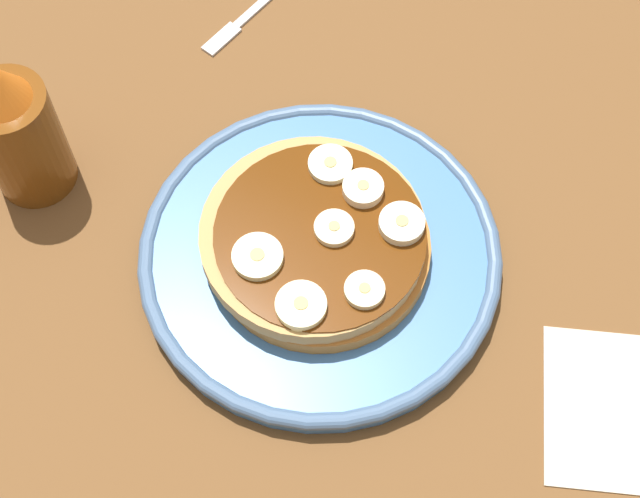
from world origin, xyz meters
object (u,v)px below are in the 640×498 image
Objects in this scene: banana_slice_1 at (330,165)px; banana_slice_4 at (301,306)px; plate at (320,256)px; pancake_stack at (317,238)px; banana_slice_2 at (402,224)px; banana_slice_3 at (258,257)px; napkin at (628,411)px; banana_slice_6 at (363,189)px; banana_slice_0 at (334,229)px; syrup_bottle at (18,131)px; fork at (253,9)px; banana_slice_5 at (364,290)px.

banana_slice_1 is 0.93× the size of banana_slice_4.
banana_slice_4 is at bearing 103.70° from plate.
banana_slice_2 reaches higher than pancake_stack.
plate is 8.17× the size of banana_slice_1.
banana_slice_2 is 0.91× the size of banana_slice_3.
banana_slice_3 is at bearing 5.97° from napkin.
banana_slice_3 is 8.77cm from banana_slice_6.
pancake_stack is at bearing 22.53° from banana_slice_0.
syrup_bottle is at bearing 2.47° from napkin.
banana_slice_2 and banana_slice_6 have the same top height.
banana_slice_4 is at bearing 155.97° from banana_slice_3.
banana_slice_2 is (-4.66, -2.93, 3.59)cm from plate.
banana_slice_6 is at bearing -89.11° from banana_slice_4.
banana_slice_3 is 0.27× the size of fork.
pancake_stack is 5.80cm from banana_slice_5.
banana_slice_0 reaches higher than plate.
banana_slice_3 is 1.02× the size of banana_slice_4.
banana_slice_1 is 0.28× the size of napkin.
banana_slice_4 is at bearing 106.21° from banana_slice_1.
banana_slice_6 is (-1.50, -4.06, 1.67)cm from pancake_stack.
banana_slice_2 is at bearing 142.19° from fork.
banana_slice_2 is at bearing -151.46° from pancake_stack.
syrup_bottle reaches higher than banana_slice_0.
banana_slice_1 is at bearing -60.96° from banana_slice_0.
banana_slice_4 is 23.56cm from syrup_bottle.
banana_slice_4 is 4.25cm from banana_slice_5.
plate is at bearing 32.14° from banana_slice_2.
pancake_stack is at bearing 69.65° from banana_slice_6.
banana_slice_0 is 24.25cm from fork.
plate is at bearing 148.34° from pancake_stack.
syrup_bottle is (22.81, 3.43, 1.19)cm from banana_slice_0.
syrup_bottle is at bearing 16.86° from banana_slice_6.
syrup_bottle is at bearing -6.37° from banana_slice_4.
fork is at bearing -60.49° from banana_slice_3.
fork is (19.91, -15.45, -4.41)cm from banana_slice_2.
plate is at bearing 41.78° from banana_slice_0.
pancake_stack is at bearing -172.17° from syrup_bottle.
fork is (12.41, -21.91, -4.31)cm from banana_slice_3.
banana_slice_6 is 0.22× the size of fork.
syrup_bottle is at bearing 21.16° from banana_slice_1.
banana_slice_0 is at bearing -138.22° from plate.
banana_slice_2 is 0.24× the size of fork.
plate is at bearing -76.30° from banana_slice_4.
syrup_bottle reaches higher than napkin.
napkin is 0.85× the size of fork.
plate is 3.62cm from banana_slice_0.
syrup_bottle reaches higher than plate.
banana_slice_2 is at bearing -139.27° from banana_slice_3.
banana_slice_2 is 27.36cm from syrup_bottle.
plate is 22.74cm from syrup_bottle.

